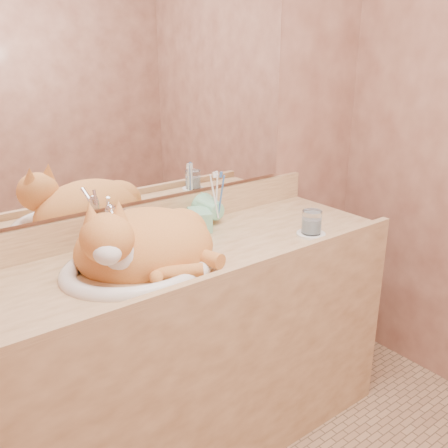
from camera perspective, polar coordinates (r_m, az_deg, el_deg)
wall_back at (r=1.93m, az=-8.73°, el=10.54°), size 2.40×0.02×2.50m
vanity_counter at (r=2.02m, az=-3.55°, el=-14.27°), size 1.60×0.55×0.85m
mirror at (r=1.90m, az=-8.77°, el=14.66°), size 1.30×0.02×0.80m
sink_basin at (r=1.66m, az=-9.72°, el=-2.42°), size 0.60×0.53×0.16m
faucet at (r=1.83m, az=-12.74°, el=-0.20°), size 0.09×0.14×0.18m
cat at (r=1.69m, az=-9.45°, el=-1.98°), size 0.58×0.52×0.26m
soap_dispenser at (r=1.93m, az=-2.44°, el=1.29°), size 0.11×0.11×0.18m
toothbrush_cup at (r=2.04m, az=-0.68°, el=1.26°), size 0.13×0.13×0.11m
toothbrushes at (r=2.01m, az=-0.69°, el=3.45°), size 0.04×0.04×0.23m
saucer at (r=1.98m, az=9.91°, el=-1.15°), size 0.11×0.11×0.01m
water_glass at (r=1.96m, az=9.99°, el=0.22°), size 0.08×0.08×0.09m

